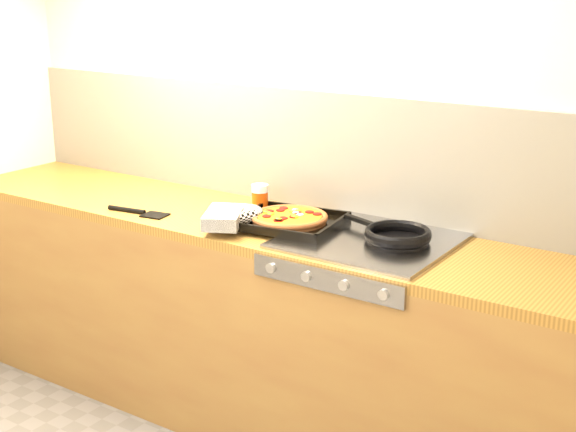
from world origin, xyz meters
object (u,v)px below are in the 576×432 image
Objects in this scene: tomato_can at (260,198)px; juice_glass at (260,198)px; pizza_on_tray at (272,218)px; frying_pan at (397,235)px.

tomato_can is 0.83× the size of juice_glass.
pizza_on_tray is 1.21× the size of frying_pan.
pizza_on_tray is 4.37× the size of juice_glass.
juice_glass reaches higher than pizza_on_tray.
pizza_on_tray reaches higher than frying_pan.
tomato_can reaches higher than frying_pan.
frying_pan is 3.61× the size of juice_glass.
pizza_on_tray is at bearing -44.52° from tomato_can.
tomato_can is (-0.70, 0.11, 0.01)m from frying_pan.
tomato_can is at bearing 125.92° from juice_glass.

